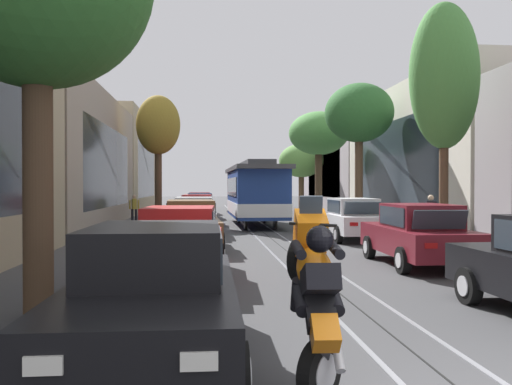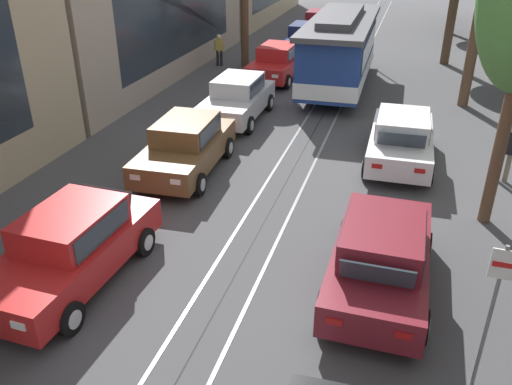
{
  "view_description": "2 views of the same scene",
  "coord_description": "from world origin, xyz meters",
  "px_view_note": "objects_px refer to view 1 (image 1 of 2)",
  "views": [
    {
      "loc": [
        -2.53,
        -3.85,
        2.04
      ],
      "look_at": [
        -0.26,
        20.11,
        1.75
      ],
      "focal_mm": 37.26,
      "sensor_mm": 36.0,
      "label": 1
    },
    {
      "loc": [
        2.98,
        0.36,
        6.66
      ],
      "look_at": [
        0.0,
        10.49,
        1.18
      ],
      "focal_mm": 36.94,
      "sensor_mm": 36.0,
      "label": 2
    }
  ],
  "objects_px": {
    "parked_car_navy_sixth_left": "(200,206)",
    "cable_car_trolley": "(255,193)",
    "parked_car_red_fifth_left": "(197,210)",
    "street_tree_kerb_right_fourth": "(319,134)",
    "parked_car_red_second_left": "(179,243)",
    "street_tree_kerb_right_mid": "(359,114)",
    "parked_car_silver_fourth_left": "(194,216)",
    "motorcycle_with_rider": "(315,289)",
    "parked_car_maroon_second_right": "(418,234)",
    "parked_car_maroon_far_left": "(200,203)",
    "pedestrian_on_right_pavement": "(134,207)",
    "street_tree_kerb_right_far": "(301,161)",
    "pedestrian_on_left_pavement": "(431,215)",
    "parked_car_white_mid_right": "(352,219)",
    "street_tree_kerb_right_second": "(444,78)",
    "parked_car_brown_mid_left": "(191,224)",
    "street_tree_kerb_left_second": "(158,127)",
    "parked_car_black_near_left": "(154,295)"
  },
  "relations": [
    {
      "from": "parked_car_navy_sixth_left",
      "to": "pedestrian_on_right_pavement",
      "type": "height_order",
      "value": "parked_car_navy_sixth_left"
    },
    {
      "from": "parked_car_brown_mid_left",
      "to": "street_tree_kerb_right_mid",
      "type": "bearing_deg",
      "value": 47.49
    },
    {
      "from": "parked_car_silver_fourth_left",
      "to": "cable_car_trolley",
      "type": "bearing_deg",
      "value": 57.95
    },
    {
      "from": "street_tree_kerb_right_second",
      "to": "motorcycle_with_rider",
      "type": "distance_m",
      "value": 14.07
    },
    {
      "from": "parked_car_maroon_far_left",
      "to": "pedestrian_on_right_pavement",
      "type": "height_order",
      "value": "parked_car_maroon_far_left"
    },
    {
      "from": "parked_car_black_near_left",
      "to": "street_tree_kerb_right_mid",
      "type": "distance_m",
      "value": 22.32
    },
    {
      "from": "street_tree_kerb_right_second",
      "to": "pedestrian_on_right_pavement",
      "type": "distance_m",
      "value": 18.04
    },
    {
      "from": "parked_car_red_fifth_left",
      "to": "street_tree_kerb_right_second",
      "type": "distance_m",
      "value": 14.7
    },
    {
      "from": "parked_car_red_second_left",
      "to": "cable_car_trolley",
      "type": "xyz_separation_m",
      "value": [
        3.11,
        15.24,
        0.86
      ]
    },
    {
      "from": "parked_car_maroon_far_left",
      "to": "parked_car_maroon_second_right",
      "type": "xyz_separation_m",
      "value": [
        5.87,
        -25.53,
        0.0
      ]
    },
    {
      "from": "street_tree_kerb_right_mid",
      "to": "pedestrian_on_right_pavement",
      "type": "xyz_separation_m",
      "value": [
        -11.64,
        3.37,
        -4.79
      ]
    },
    {
      "from": "parked_car_red_fifth_left",
      "to": "parked_car_white_mid_right",
      "type": "distance_m",
      "value": 10.18
    },
    {
      "from": "parked_car_maroon_second_right",
      "to": "parked_car_white_mid_right",
      "type": "height_order",
      "value": "same"
    },
    {
      "from": "parked_car_black_near_left",
      "to": "street_tree_kerb_left_second",
      "type": "height_order",
      "value": "street_tree_kerb_left_second"
    },
    {
      "from": "cable_car_trolley",
      "to": "parked_car_navy_sixth_left",
      "type": "bearing_deg",
      "value": 113.11
    },
    {
      "from": "parked_car_navy_sixth_left",
      "to": "cable_car_trolley",
      "type": "distance_m",
      "value": 7.42
    },
    {
      "from": "street_tree_kerb_right_mid",
      "to": "street_tree_kerb_right_fourth",
      "type": "relative_size",
      "value": 1.07
    },
    {
      "from": "parked_car_red_fifth_left",
      "to": "parked_car_maroon_far_left",
      "type": "relative_size",
      "value": 1.01
    },
    {
      "from": "parked_car_maroon_far_left",
      "to": "pedestrian_on_right_pavement",
      "type": "xyz_separation_m",
      "value": [
        -3.48,
        -9.07,
        0.08
      ]
    },
    {
      "from": "street_tree_kerb_right_mid",
      "to": "cable_car_trolley",
      "type": "xyz_separation_m",
      "value": [
        -5.2,
        0.69,
        -4.01
      ]
    },
    {
      "from": "street_tree_kerb_right_far",
      "to": "pedestrian_on_left_pavement",
      "type": "relative_size",
      "value": 3.18
    },
    {
      "from": "parked_car_maroon_second_right",
      "to": "street_tree_kerb_right_mid",
      "type": "distance_m",
      "value": 14.16
    },
    {
      "from": "parked_car_red_fifth_left",
      "to": "street_tree_kerb_right_fourth",
      "type": "bearing_deg",
      "value": 35.24
    },
    {
      "from": "parked_car_red_second_left",
      "to": "street_tree_kerb_left_second",
      "type": "relative_size",
      "value": 0.62
    },
    {
      "from": "parked_car_navy_sixth_left",
      "to": "street_tree_kerb_left_second",
      "type": "distance_m",
      "value": 6.35
    },
    {
      "from": "parked_car_navy_sixth_left",
      "to": "cable_car_trolley",
      "type": "height_order",
      "value": "cable_car_trolley"
    },
    {
      "from": "street_tree_kerb_right_fourth",
      "to": "parked_car_black_near_left",
      "type": "bearing_deg",
      "value": -105.93
    },
    {
      "from": "cable_car_trolley",
      "to": "parked_car_maroon_far_left",
      "type": "bearing_deg",
      "value": 104.15
    },
    {
      "from": "parked_car_maroon_second_right",
      "to": "parked_car_red_second_left",
      "type": "bearing_deg",
      "value": -166.42
    },
    {
      "from": "street_tree_kerb_left_second",
      "to": "parked_car_red_fifth_left",
      "type": "bearing_deg",
      "value": -41.88
    },
    {
      "from": "parked_car_silver_fourth_left",
      "to": "street_tree_kerb_left_second",
      "type": "xyz_separation_m",
      "value": [
        -2.14,
        7.73,
        4.51
      ]
    },
    {
      "from": "street_tree_kerb_right_far",
      "to": "street_tree_kerb_right_fourth",
      "type": "bearing_deg",
      "value": -93.22
    },
    {
      "from": "street_tree_kerb_right_fourth",
      "to": "pedestrian_on_left_pavement",
      "type": "distance_m",
      "value": 14.82
    },
    {
      "from": "parked_car_silver_fourth_left",
      "to": "motorcycle_with_rider",
      "type": "xyz_separation_m",
      "value": [
        1.56,
        -16.94,
        0.22
      ]
    },
    {
      "from": "parked_car_red_second_left",
      "to": "street_tree_kerb_right_mid",
      "type": "distance_m",
      "value": 17.45
    },
    {
      "from": "parked_car_black_near_left",
      "to": "motorcycle_with_rider",
      "type": "xyz_separation_m",
      "value": [
        1.67,
        -0.94,
        0.22
      ]
    },
    {
      "from": "parked_car_navy_sixth_left",
      "to": "street_tree_kerb_right_far",
      "type": "relative_size",
      "value": 0.8
    },
    {
      "from": "pedestrian_on_right_pavement",
      "to": "street_tree_kerb_right_second",
      "type": "bearing_deg",
      "value": -47.93
    },
    {
      "from": "parked_car_maroon_second_right",
      "to": "street_tree_kerb_right_second",
      "type": "xyz_separation_m",
      "value": [
        2.31,
        3.53,
        4.78
      ]
    },
    {
      "from": "parked_car_silver_fourth_left",
      "to": "parked_car_maroon_second_right",
      "type": "distance_m",
      "value": 10.75
    },
    {
      "from": "parked_car_maroon_far_left",
      "to": "street_tree_kerb_right_mid",
      "type": "xyz_separation_m",
      "value": [
        8.16,
        -12.44,
        4.87
      ]
    },
    {
      "from": "street_tree_kerb_right_second",
      "to": "street_tree_kerb_right_fourth",
      "type": "height_order",
      "value": "street_tree_kerb_right_second"
    },
    {
      "from": "street_tree_kerb_right_fourth",
      "to": "parked_car_maroon_far_left",
      "type": "bearing_deg",
      "value": 144.66
    },
    {
      "from": "parked_car_red_fifth_left",
      "to": "street_tree_kerb_left_second",
      "type": "relative_size",
      "value": 0.62
    },
    {
      "from": "parked_car_maroon_second_right",
      "to": "street_tree_kerb_right_far",
      "type": "relative_size",
      "value": 0.81
    },
    {
      "from": "parked_car_red_second_left",
      "to": "motorcycle_with_rider",
      "type": "height_order",
      "value": "motorcycle_with_rider"
    },
    {
      "from": "parked_car_maroon_second_right",
      "to": "pedestrian_on_left_pavement",
      "type": "xyz_separation_m",
      "value": [
        2.98,
        6.03,
        0.17
      ]
    },
    {
      "from": "street_tree_kerb_right_mid",
      "to": "cable_car_trolley",
      "type": "height_order",
      "value": "street_tree_kerb_right_mid"
    },
    {
      "from": "street_tree_kerb_right_mid",
      "to": "cable_car_trolley",
      "type": "bearing_deg",
      "value": 172.46
    },
    {
      "from": "parked_car_red_second_left",
      "to": "pedestrian_on_left_pavement",
      "type": "xyz_separation_m",
      "value": [
        9.0,
        7.49,
        0.17
      ]
    }
  ]
}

